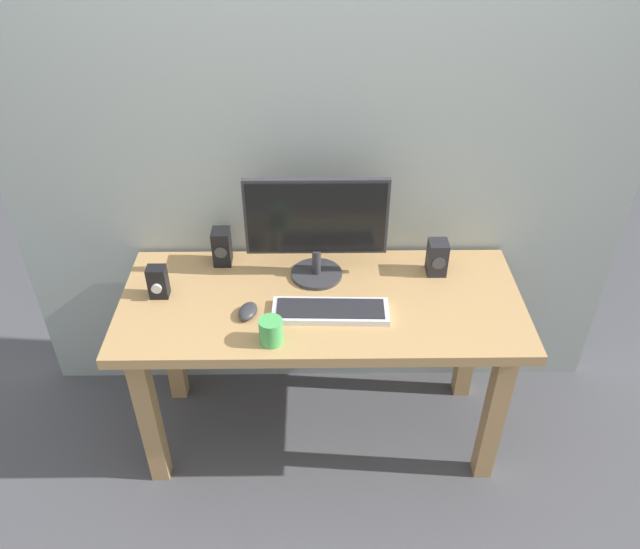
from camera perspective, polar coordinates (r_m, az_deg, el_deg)
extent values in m
plane|color=#4C4C51|center=(3.01, 0.11, -13.86)|extent=(6.00, 6.00, 0.00)
cube|color=#9EA8A3|center=(2.44, 0.03, 16.89)|extent=(2.63, 0.04, 3.00)
cube|color=tan|center=(2.48, 0.12, -2.65)|extent=(1.59, 0.67, 0.04)
cube|color=tan|center=(2.66, -15.29, -12.41)|extent=(0.07, 0.07, 0.73)
cube|color=tan|center=(2.68, 15.56, -12.14)|extent=(0.07, 0.07, 0.73)
cube|color=tan|center=(2.99, -13.45, -5.59)|extent=(0.07, 0.07, 0.73)
cube|color=tan|center=(3.00, 13.49, -5.38)|extent=(0.07, 0.07, 0.73)
cylinder|color=#333338|center=(2.58, -0.32, 0.05)|extent=(0.21, 0.21, 0.02)
cylinder|color=#333338|center=(2.55, -0.32, 1.17)|extent=(0.04, 0.04, 0.11)
cube|color=#333338|center=(2.44, -0.34, 5.28)|extent=(0.56, 0.02, 0.33)
cube|color=black|center=(2.43, -0.34, 5.11)|extent=(0.54, 0.01, 0.30)
cube|color=silver|center=(2.39, 0.96, -3.36)|extent=(0.45, 0.16, 0.02)
cube|color=#232328|center=(2.38, 0.96, -3.10)|extent=(0.41, 0.13, 0.00)
ellipsoid|color=#333338|center=(2.39, -6.59, -3.34)|extent=(0.09, 0.12, 0.04)
cube|color=#232328|center=(2.61, 10.62, 1.54)|extent=(0.08, 0.08, 0.15)
cylinder|color=#3F3F44|center=(2.57, 10.77, 0.99)|extent=(0.05, 0.00, 0.05)
cube|color=black|center=(2.65, -8.93, 2.51)|extent=(0.07, 0.08, 0.16)
cylinder|color=#3F3F44|center=(2.62, -9.03, 1.97)|extent=(0.05, 0.00, 0.05)
cube|color=black|center=(2.52, -14.54, -0.65)|extent=(0.07, 0.06, 0.14)
cylinder|color=silver|center=(2.50, -14.67, -1.26)|extent=(0.04, 0.01, 0.04)
cylinder|color=#4CB259|center=(2.25, -4.49, -5.17)|extent=(0.09, 0.09, 0.10)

